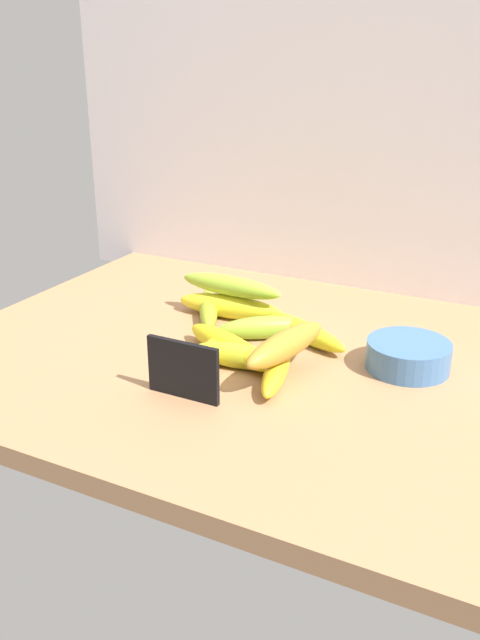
{
  "coord_description": "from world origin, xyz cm",
  "views": [
    {
      "loc": [
        38.15,
        -88.46,
        48.95
      ],
      "look_at": [
        -7.64,
        0.96,
        8.0
      ],
      "focal_mm": 38.29,
      "sensor_mm": 36.0,
      "label": 1
    }
  ],
  "objects_px": {
    "banana_6": "(208,309)",
    "banana_8": "(286,345)",
    "fruit_bowl": "(408,355)",
    "banana_9": "(231,286)",
    "banana_3": "(230,307)",
    "banana_2": "(264,327)",
    "banana_1": "(229,346)",
    "banana_7": "(208,358)",
    "chalkboard_sign": "(183,372)",
    "banana_4": "(277,369)",
    "banana_5": "(239,356)",
    "banana_0": "(300,330)"
  },
  "relations": [
    {
      "from": "banana_3",
      "to": "banana_8",
      "type": "xyz_separation_m",
      "value": [
        0.18,
        -0.17,
        0.03
      ]
    },
    {
      "from": "banana_7",
      "to": "banana_9",
      "type": "relative_size",
      "value": 0.84
    },
    {
      "from": "fruit_bowl",
      "to": "banana_9",
      "type": "xyz_separation_m",
      "value": [
        -0.34,
        0.06,
        0.04
      ]
    },
    {
      "from": "banana_4",
      "to": "banana_2",
      "type": "bearing_deg",
      "value": 122.31
    },
    {
      "from": "banana_9",
      "to": "banana_4",
      "type": "bearing_deg",
      "value": -46.8
    },
    {
      "from": "fruit_bowl",
      "to": "banana_6",
      "type": "height_order",
      "value": "fruit_bowl"
    },
    {
      "from": "chalkboard_sign",
      "to": "fruit_bowl",
      "type": "relative_size",
      "value": 0.87
    },
    {
      "from": "banana_1",
      "to": "banana_2",
      "type": "distance_m",
      "value": 0.1
    },
    {
      "from": "chalkboard_sign",
      "to": "fruit_bowl",
      "type": "bearing_deg",
      "value": 42.09
    },
    {
      "from": "banana_6",
      "to": "banana_8",
      "type": "relative_size",
      "value": 1.05
    },
    {
      "from": "banana_8",
      "to": "banana_2",
      "type": "bearing_deg",
      "value": 127.38
    },
    {
      "from": "banana_3",
      "to": "banana_5",
      "type": "xyz_separation_m",
      "value": [
        0.11,
        -0.17,
        -0.0
      ]
    },
    {
      "from": "banana_4",
      "to": "banana_5",
      "type": "xyz_separation_m",
      "value": [
        -0.07,
        0.01,
        0.0
      ]
    },
    {
      "from": "banana_4",
      "to": "fruit_bowl",
      "type": "bearing_deg",
      "value": 37.27
    },
    {
      "from": "banana_2",
      "to": "banana_9",
      "type": "bearing_deg",
      "value": 148.48
    },
    {
      "from": "banana_6",
      "to": "banana_9",
      "type": "relative_size",
      "value": 0.96
    },
    {
      "from": "banana_9",
      "to": "banana_6",
      "type": "bearing_deg",
      "value": -156.22
    },
    {
      "from": "chalkboard_sign",
      "to": "banana_4",
      "type": "bearing_deg",
      "value": 48.99
    },
    {
      "from": "banana_0",
      "to": "banana_2",
      "type": "bearing_deg",
      "value": -160.44
    },
    {
      "from": "banana_2",
      "to": "banana_9",
      "type": "xyz_separation_m",
      "value": [
        -0.09,
        0.06,
        0.04
      ]
    },
    {
      "from": "banana_9",
      "to": "banana_0",
      "type": "bearing_deg",
      "value": -13.8
    },
    {
      "from": "banana_8",
      "to": "banana_5",
      "type": "bearing_deg",
      "value": -179.33
    },
    {
      "from": "banana_7",
      "to": "banana_9",
      "type": "bearing_deg",
      "value": 108.19
    },
    {
      "from": "fruit_bowl",
      "to": "banana_4",
      "type": "distance_m",
      "value": 0.2
    },
    {
      "from": "banana_2",
      "to": "chalkboard_sign",
      "type": "bearing_deg",
      "value": -92.99
    },
    {
      "from": "banana_2",
      "to": "banana_6",
      "type": "xyz_separation_m",
      "value": [
        -0.13,
        0.04,
        -0.0
      ]
    },
    {
      "from": "banana_2",
      "to": "banana_6",
      "type": "height_order",
      "value": "banana_2"
    },
    {
      "from": "chalkboard_sign",
      "to": "banana_1",
      "type": "distance_m",
      "value": 0.14
    },
    {
      "from": "banana_2",
      "to": "banana_3",
      "type": "distance_m",
      "value": 0.11
    },
    {
      "from": "banana_9",
      "to": "fruit_bowl",
      "type": "bearing_deg",
      "value": -10.4
    },
    {
      "from": "fruit_bowl",
      "to": "banana_2",
      "type": "distance_m",
      "value": 0.24
    },
    {
      "from": "banana_3",
      "to": "banana_4",
      "type": "bearing_deg",
      "value": -46.49
    },
    {
      "from": "banana_3",
      "to": "fruit_bowl",
      "type": "bearing_deg",
      "value": -10.03
    },
    {
      "from": "banana_4",
      "to": "banana_5",
      "type": "distance_m",
      "value": 0.07
    },
    {
      "from": "banana_0",
      "to": "banana_8",
      "type": "bearing_deg",
      "value": -76.54
    },
    {
      "from": "banana_6",
      "to": "banana_9",
      "type": "height_order",
      "value": "banana_9"
    },
    {
      "from": "banana_1",
      "to": "banana_7",
      "type": "relative_size",
      "value": 1.2
    },
    {
      "from": "fruit_bowl",
      "to": "banana_9",
      "type": "distance_m",
      "value": 0.34
    },
    {
      "from": "chalkboard_sign",
      "to": "fruit_bowl",
      "type": "distance_m",
      "value": 0.34
    },
    {
      "from": "banana_3",
      "to": "banana_9",
      "type": "relative_size",
      "value": 1.01
    },
    {
      "from": "fruit_bowl",
      "to": "banana_8",
      "type": "xyz_separation_m",
      "value": [
        -0.15,
        -0.11,
        0.03
      ]
    },
    {
      "from": "banana_8",
      "to": "banana_7",
      "type": "bearing_deg",
      "value": -169.22
    },
    {
      "from": "banana_4",
      "to": "banana_5",
      "type": "bearing_deg",
      "value": 171.4
    },
    {
      "from": "banana_6",
      "to": "banana_7",
      "type": "distance_m",
      "value": 0.21
    },
    {
      "from": "banana_3",
      "to": "banana_0",
      "type": "bearing_deg",
      "value": -13.0
    },
    {
      "from": "banana_7",
      "to": "banana_8",
      "type": "xyz_separation_m",
      "value": [
        0.12,
        0.02,
        0.04
      ]
    },
    {
      "from": "chalkboard_sign",
      "to": "banana_6",
      "type": "distance_m",
      "value": 0.3
    },
    {
      "from": "banana_1",
      "to": "banana_7",
      "type": "xyz_separation_m",
      "value": [
        -0.01,
        -0.04,
        -0.0
      ]
    },
    {
      "from": "banana_3",
      "to": "banana_2",
      "type": "bearing_deg",
      "value": -30.56
    },
    {
      "from": "fruit_bowl",
      "to": "banana_3",
      "type": "height_order",
      "value": "fruit_bowl"
    }
  ]
}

